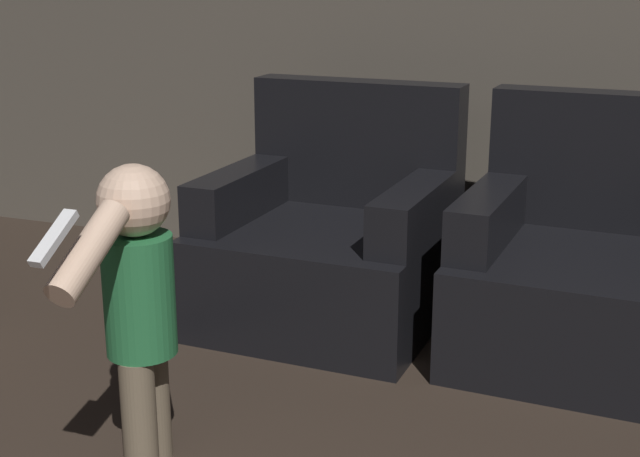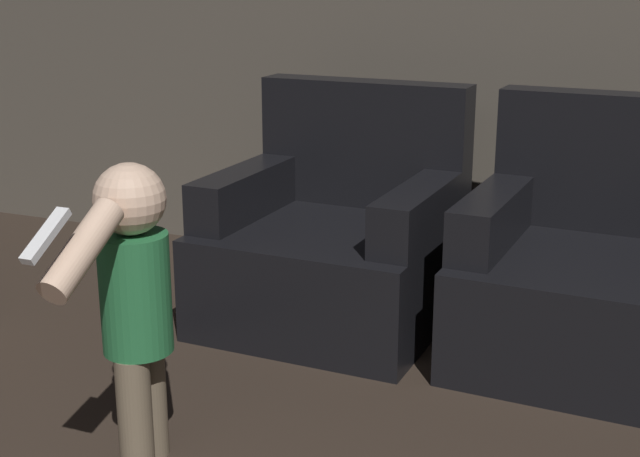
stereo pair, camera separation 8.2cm
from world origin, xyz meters
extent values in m
cube|color=black|center=(-0.39, 3.66, 0.21)|extent=(0.94, 0.93, 0.41)
cube|color=black|center=(-0.38, 4.03, 0.68)|extent=(0.92, 0.19, 0.54)
cube|color=black|center=(-0.77, 3.68, 0.51)|extent=(0.18, 0.74, 0.20)
cube|color=black|center=(-0.01, 3.65, 0.51)|extent=(0.18, 0.74, 0.20)
cube|color=black|center=(0.64, 3.66, 0.21)|extent=(0.96, 0.94, 0.41)
cube|color=black|center=(0.66, 4.03, 0.68)|extent=(0.92, 0.20, 0.54)
cube|color=black|center=(0.27, 3.68, 0.51)|extent=(0.19, 0.75, 0.20)
cylinder|color=brown|center=(-0.47, 2.37, 0.18)|extent=(0.10, 0.10, 0.36)
cylinder|color=brown|center=(-0.49, 2.48, 0.18)|extent=(0.10, 0.10, 0.36)
cylinder|color=#236638|center=(-0.48, 2.43, 0.54)|extent=(0.20, 0.20, 0.35)
sphere|color=beige|center=(-0.48, 2.43, 0.81)|extent=(0.20, 0.20, 0.20)
cylinder|color=beige|center=(-0.50, 2.55, 0.52)|extent=(0.08, 0.08, 0.29)
cylinder|color=beige|center=(-0.46, 2.18, 0.74)|extent=(0.08, 0.29, 0.22)
cube|color=white|center=(-0.46, 2.05, 0.81)|extent=(0.04, 0.16, 0.10)
camera|label=1|loc=(0.82, 0.43, 1.42)|focal=50.00mm
camera|label=2|loc=(0.90, 0.46, 1.42)|focal=50.00mm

